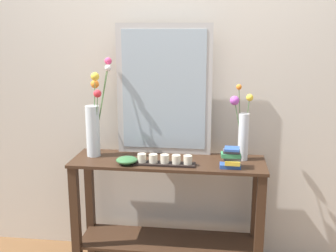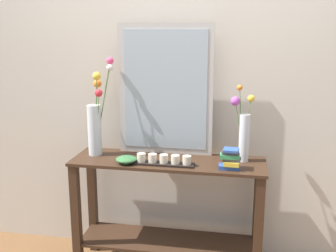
{
  "view_description": "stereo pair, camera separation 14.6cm",
  "coord_description": "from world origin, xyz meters",
  "px_view_note": "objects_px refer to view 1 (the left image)",
  "views": [
    {
      "loc": [
        0.33,
        -2.57,
        1.65
      ],
      "look_at": [
        0.0,
        0.0,
        1.03
      ],
      "focal_mm": 43.95,
      "sensor_mm": 36.0,
      "label": 1
    },
    {
      "loc": [
        0.47,
        -2.55,
        1.65
      ],
      "look_at": [
        0.0,
        0.0,
        1.03
      ],
      "focal_mm": 43.95,
      "sensor_mm": 36.0,
      "label": 2
    }
  ],
  "objects_px": {
    "book_stack": "(231,158)",
    "tall_vase_left": "(94,121)",
    "console_table": "(168,204)",
    "candle_tray": "(165,160)",
    "vase_right": "(243,129)",
    "decorative_bowl": "(127,160)",
    "mirror_leaning": "(164,90)"
  },
  "relations": [
    {
      "from": "mirror_leaning",
      "to": "tall_vase_left",
      "type": "relative_size",
      "value": 1.34
    },
    {
      "from": "vase_right",
      "to": "decorative_bowl",
      "type": "xyz_separation_m",
      "value": [
        -0.73,
        -0.19,
        -0.18
      ]
    },
    {
      "from": "vase_right",
      "to": "mirror_leaning",
      "type": "bearing_deg",
      "value": 171.13
    },
    {
      "from": "mirror_leaning",
      "to": "book_stack",
      "type": "height_order",
      "value": "mirror_leaning"
    },
    {
      "from": "console_table",
      "to": "book_stack",
      "type": "height_order",
      "value": "book_stack"
    },
    {
      "from": "decorative_bowl",
      "to": "candle_tray",
      "type": "bearing_deg",
      "value": 4.44
    },
    {
      "from": "mirror_leaning",
      "to": "decorative_bowl",
      "type": "xyz_separation_m",
      "value": [
        -0.2,
        -0.28,
        -0.42
      ]
    },
    {
      "from": "tall_vase_left",
      "to": "vase_right",
      "type": "distance_m",
      "value": 0.99
    },
    {
      "from": "book_stack",
      "to": "tall_vase_left",
      "type": "bearing_deg",
      "value": 171.08
    },
    {
      "from": "console_table",
      "to": "vase_right",
      "type": "distance_m",
      "value": 0.72
    },
    {
      "from": "mirror_leaning",
      "to": "tall_vase_left",
      "type": "distance_m",
      "value": 0.52
    },
    {
      "from": "candle_tray",
      "to": "tall_vase_left",
      "type": "bearing_deg",
      "value": 164.53
    },
    {
      "from": "mirror_leaning",
      "to": "vase_right",
      "type": "bearing_deg",
      "value": -8.87
    },
    {
      "from": "candle_tray",
      "to": "decorative_bowl",
      "type": "bearing_deg",
      "value": -175.56
    },
    {
      "from": "vase_right",
      "to": "candle_tray",
      "type": "bearing_deg",
      "value": -160.44
    },
    {
      "from": "mirror_leaning",
      "to": "book_stack",
      "type": "bearing_deg",
      "value": -29.83
    },
    {
      "from": "console_table",
      "to": "vase_right",
      "type": "relative_size",
      "value": 2.55
    },
    {
      "from": "console_table",
      "to": "candle_tray",
      "type": "bearing_deg",
      "value": -95.4
    },
    {
      "from": "console_table",
      "to": "decorative_bowl",
      "type": "bearing_deg",
      "value": -155.5
    },
    {
      "from": "decorative_bowl",
      "to": "book_stack",
      "type": "height_order",
      "value": "book_stack"
    },
    {
      "from": "candle_tray",
      "to": "decorative_bowl",
      "type": "height_order",
      "value": "candle_tray"
    },
    {
      "from": "console_table",
      "to": "tall_vase_left",
      "type": "bearing_deg",
      "value": 175.28
    },
    {
      "from": "mirror_leaning",
      "to": "console_table",
      "type": "bearing_deg",
      "value": -73.39
    },
    {
      "from": "tall_vase_left",
      "to": "book_stack",
      "type": "height_order",
      "value": "tall_vase_left"
    },
    {
      "from": "vase_right",
      "to": "candle_tray",
      "type": "xyz_separation_m",
      "value": [
        -0.49,
        -0.17,
        -0.18
      ]
    },
    {
      "from": "decorative_bowl",
      "to": "book_stack",
      "type": "bearing_deg",
      "value": 1.09
    },
    {
      "from": "console_table",
      "to": "tall_vase_left",
      "type": "xyz_separation_m",
      "value": [
        -0.51,
        0.04,
        0.56
      ]
    },
    {
      "from": "vase_right",
      "to": "book_stack",
      "type": "bearing_deg",
      "value": -111.31
    },
    {
      "from": "book_stack",
      "to": "console_table",
      "type": "bearing_deg",
      "value": 166.04
    },
    {
      "from": "decorative_bowl",
      "to": "tall_vase_left",
      "type": "bearing_deg",
      "value": 148.46
    },
    {
      "from": "vase_right",
      "to": "candle_tray",
      "type": "relative_size",
      "value": 1.28
    },
    {
      "from": "mirror_leaning",
      "to": "candle_tray",
      "type": "distance_m",
      "value": 0.49
    }
  ]
}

